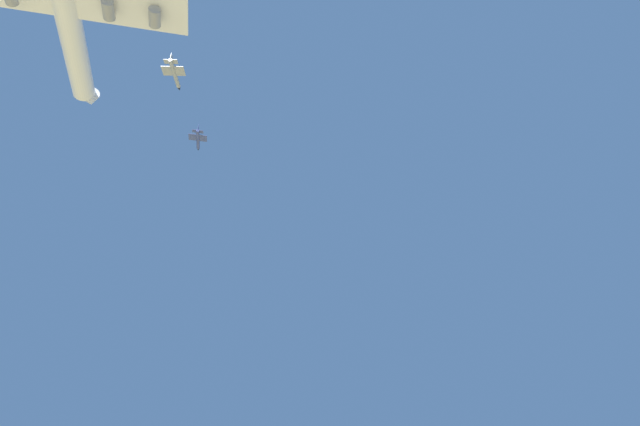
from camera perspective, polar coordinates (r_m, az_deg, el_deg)
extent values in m
cylinder|color=white|center=(146.02, -28.00, 21.33)|extent=(68.23, 15.78, 6.40)
cone|color=white|center=(171.21, -25.55, 12.04)|extent=(5.80, 6.72, 6.08)
cylinder|color=gray|center=(137.92, -18.99, 21.08)|extent=(5.37, 3.67, 3.00)
cylinder|color=gray|center=(139.78, -23.78, 21.16)|extent=(5.37, 3.67, 3.00)
cylinder|color=#38478C|center=(224.62, -14.26, 8.45)|extent=(13.03, 4.18, 1.50)
cone|color=black|center=(230.64, -14.22, 7.33)|extent=(2.27, 1.88, 1.50)
cube|color=#38478C|center=(223.31, -14.27, 8.64)|extent=(5.97, 8.74, 0.24)
cube|color=#38478C|center=(221.45, -14.22, 9.71)|extent=(2.39, 0.70, 2.60)
cube|color=#38478C|center=(220.38, -14.27, 9.35)|extent=(2.96, 5.11, 0.20)
cylinder|color=#999EA3|center=(187.71, -16.85, 15.51)|extent=(12.62, 6.24, 1.50)
cone|color=black|center=(192.89, -16.33, 13.96)|extent=(2.41, 2.14, 1.50)
cube|color=#999EA3|center=(186.55, -16.97, 15.79)|extent=(7.06, 9.06, 0.24)
cube|color=#999EA3|center=(185.37, -17.16, 17.13)|extent=(2.30, 1.08, 2.60)
cube|color=#999EA3|center=(184.15, -17.25, 16.75)|extent=(3.64, 5.20, 0.20)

